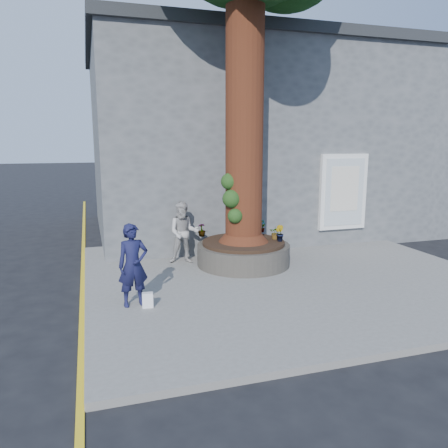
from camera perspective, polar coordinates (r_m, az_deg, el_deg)
name	(u,v)px	position (r m, az deg, el deg)	size (l,w,h in m)	color
ground	(240,299)	(9.00, 2.04, -9.82)	(120.00, 120.00, 0.00)	black
pavement	(286,276)	(10.40, 8.07, -6.69)	(9.00, 8.00, 0.12)	slate
yellow_line	(82,299)	(9.49, -18.00, -9.24)	(0.10, 30.00, 0.01)	yellow
stone_shop	(239,141)	(16.04, 2.04, 10.78)	(10.30, 8.30, 6.30)	#515557
neighbour_shop	(421,145)	(20.16, 24.33, 9.40)	(6.00, 8.00, 6.00)	#515557
planter	(243,253)	(10.93, 2.54, -3.81)	(2.30, 2.30, 0.60)	black
man	(133,265)	(8.30, -11.79, -5.28)	(0.57, 0.37, 1.56)	#15163A
woman	(184,233)	(11.01, -5.29, -1.12)	(0.76, 0.59, 1.56)	#B2AEAB
shopping_bag	(148,300)	(8.35, -9.94, -9.76)	(0.20, 0.12, 0.28)	white
plant_a	(262,226)	(11.89, 5.04, -0.20)	(0.20, 0.13, 0.37)	gray
plant_b	(279,233)	(10.89, 7.26, -1.20)	(0.22, 0.21, 0.40)	gray
plant_c	(202,230)	(11.37, -2.93, -0.76)	(0.19, 0.19, 0.34)	gray
plant_d	(276,233)	(11.10, 6.76, -1.12)	(0.30, 0.27, 0.34)	gray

